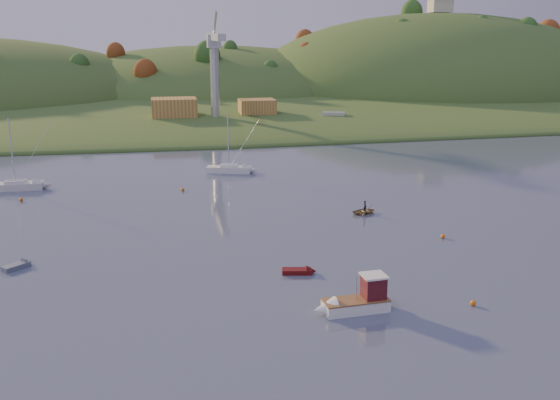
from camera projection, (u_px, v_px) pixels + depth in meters
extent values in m
plane|color=#344255|center=(369.00, 398.00, 40.81)|extent=(500.00, 500.00, 0.00)
cube|color=#2C4D1F|center=(185.00, 89.00, 258.41)|extent=(620.00, 220.00, 1.50)
ellipsoid|color=#2C4D1F|center=(196.00, 107.00, 196.92)|extent=(640.00, 150.00, 7.00)
ellipsoid|color=#2C4D1F|center=(214.00, 93.00, 241.39)|extent=(140.00, 120.00, 36.00)
ellipsoid|color=#2C4D1F|center=(435.00, 93.00, 243.38)|extent=(150.00, 130.00, 60.00)
cube|color=beige|center=(440.00, 6.00, 234.86)|extent=(8.00, 6.00, 5.00)
cube|color=slate|center=(227.00, 122.00, 156.87)|extent=(42.00, 16.00, 2.40)
cube|color=#A36936|center=(174.00, 108.00, 154.40)|extent=(11.00, 8.00, 4.80)
cube|color=#A36936|center=(257.00, 107.00, 159.45)|extent=(9.00, 7.00, 4.00)
cylinder|color=#B7B7BC|center=(215.00, 81.00, 151.73)|extent=(2.20, 2.20, 18.00)
cube|color=#B7B7BC|center=(214.00, 41.00, 149.25)|extent=(3.20, 3.20, 3.20)
cube|color=#B7B7BC|center=(218.00, 37.00, 140.47)|extent=(1.80, 18.00, 1.60)
cube|color=#B7B7BC|center=(212.00, 37.00, 153.71)|extent=(1.80, 10.00, 1.60)
cube|color=white|center=(356.00, 306.00, 53.30)|extent=(5.76, 2.39, 1.01)
cone|color=white|center=(325.00, 309.00, 52.60)|extent=(2.10, 2.15, 2.03)
cube|color=brown|center=(356.00, 300.00, 53.16)|extent=(5.76, 2.44, 0.14)
cube|color=#4F1219|center=(374.00, 287.00, 53.30)|extent=(1.91, 1.80, 2.03)
cube|color=white|center=(374.00, 276.00, 53.02)|extent=(2.15, 2.04, 0.17)
cylinder|color=silver|center=(356.00, 285.00, 52.81)|extent=(0.10, 0.10, 2.71)
cube|color=silver|center=(16.00, 186.00, 94.18)|extent=(7.88, 2.44, 1.08)
cube|color=silver|center=(15.00, 182.00, 94.03)|extent=(2.96, 1.80, 0.69)
cylinder|color=silver|center=(12.00, 151.00, 92.75)|extent=(0.18, 0.18, 9.82)
cylinder|color=silver|center=(15.00, 181.00, 93.96)|extent=(3.14, 0.15, 0.12)
cylinder|color=silver|center=(15.00, 180.00, 93.94)|extent=(2.75, 0.39, 0.36)
cube|color=silver|center=(229.00, 170.00, 105.69)|extent=(7.74, 4.17, 1.02)
cube|color=silver|center=(229.00, 166.00, 105.54)|extent=(3.13, 2.36, 0.65)
cylinder|color=silver|center=(228.00, 140.00, 104.34)|extent=(0.18, 0.18, 9.26)
cylinder|color=silver|center=(229.00, 165.00, 105.47)|extent=(2.88, 0.93, 0.12)
cylinder|color=silver|center=(229.00, 164.00, 105.45)|extent=(2.59, 1.06, 0.36)
imported|color=#917B50|center=(365.00, 211.00, 81.90)|extent=(3.63, 2.94, 0.66)
imported|color=black|center=(365.00, 208.00, 81.79)|extent=(0.47, 0.62, 1.51)
cube|color=#500B0B|center=(297.00, 271.00, 61.66)|extent=(3.05, 1.65, 0.48)
cone|color=#500B0B|center=(311.00, 271.00, 61.69)|extent=(1.20, 1.32, 1.16)
cube|color=slate|center=(16.00, 266.00, 62.97)|extent=(2.76, 2.66, 0.48)
cone|color=slate|center=(28.00, 262.00, 64.00)|extent=(1.48, 1.49, 1.17)
cube|color=#505E6A|center=(333.00, 122.00, 158.25)|extent=(14.12, 8.97, 1.71)
cube|color=#B7B7BC|center=(334.00, 117.00, 157.87)|extent=(6.33, 4.61, 2.28)
sphere|color=orange|center=(473.00, 303.00, 54.42)|extent=(0.50, 0.50, 0.50)
sphere|color=orange|center=(443.00, 236.00, 72.13)|extent=(0.50, 0.50, 0.50)
sphere|color=orange|center=(21.00, 200.00, 87.83)|extent=(0.50, 0.50, 0.50)
sphere|color=orange|center=(183.00, 190.00, 93.43)|extent=(0.50, 0.50, 0.50)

